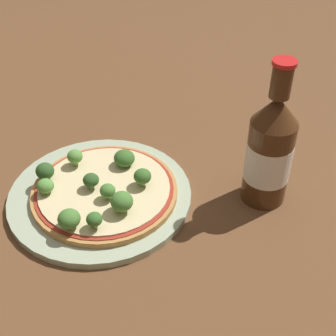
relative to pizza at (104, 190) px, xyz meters
name	(u,v)px	position (x,y,z in m)	size (l,w,h in m)	color
ground_plane	(115,195)	(0.00, 0.02, -0.02)	(3.00, 3.00, 0.00)	brown
plate	(100,195)	(-0.01, -0.01, -0.01)	(0.29, 0.29, 0.01)	#A3B293
pizza	(104,190)	(0.00, 0.00, 0.00)	(0.23, 0.23, 0.01)	#B77F42
broccoli_floret_0	(142,176)	(0.03, 0.05, 0.02)	(0.03, 0.03, 0.03)	#89A866
broccoli_floret_1	(94,220)	(0.07, -0.05, 0.02)	(0.02, 0.02, 0.03)	#89A866
broccoli_floret_2	(108,191)	(0.03, -0.01, 0.02)	(0.02, 0.02, 0.03)	#89A866
broccoli_floret_3	(122,201)	(0.06, 0.00, 0.03)	(0.03, 0.03, 0.03)	#89A866
broccoli_floret_4	(91,180)	(-0.01, -0.02, 0.02)	(0.02, 0.02, 0.03)	#89A866
broccoli_floret_5	(69,219)	(0.05, -0.08, 0.02)	(0.03, 0.03, 0.03)	#89A866
broccoli_floret_6	(75,157)	(-0.07, -0.01, 0.02)	(0.03, 0.03, 0.03)	#89A866
broccoli_floret_7	(45,186)	(-0.04, -0.08, 0.02)	(0.03, 0.03, 0.02)	#89A866
broccoli_floret_8	(124,158)	(-0.03, 0.05, 0.02)	(0.03, 0.03, 0.03)	#89A866
broccoli_floret_9	(45,171)	(-0.07, -0.07, 0.02)	(0.03, 0.03, 0.03)	#89A866
beer_bottle	(270,150)	(0.14, 0.21, 0.07)	(0.07, 0.07, 0.24)	#472814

